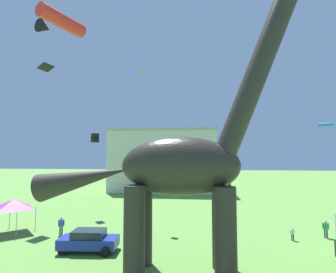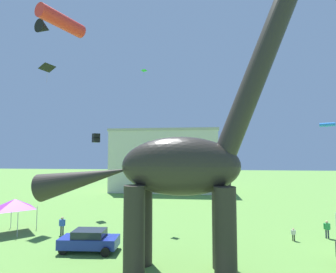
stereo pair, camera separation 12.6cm
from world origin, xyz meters
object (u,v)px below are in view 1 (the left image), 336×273
parked_sedan_left (89,240)px  person_photographer (326,227)px  kite_mid_right (326,125)px  dinosaur_sculpture (179,166)px  festival_canopy_tent (13,204)px  kite_high_right (46,67)px  kite_trailing (58,23)px  kite_far_right (143,70)px  person_strolling_adult (292,233)px  kite_near_low (95,138)px  person_far_spectator (61,224)px

parked_sedan_left → person_photographer: parked_sedan_left is taller
kite_mid_right → dinosaur_sculpture: bearing=-132.6°
festival_canopy_tent → kite_high_right: (-0.86, 5.74, 14.87)m
kite_trailing → person_photographer: bearing=36.1°
dinosaur_sculpture → parked_sedan_left: bearing=177.7°
parked_sedan_left → kite_far_right: kite_far_right is taller
kite_mid_right → person_strolling_adult: bearing=-125.8°
festival_canopy_tent → kite_mid_right: kite_mid_right is taller
parked_sedan_left → kite_mid_right: bearing=28.9°
person_photographer → kite_high_right: 33.29m
kite_near_low → dinosaur_sculpture: bearing=-52.6°
person_far_spectator → kite_mid_right: bearing=-13.5°
person_strolling_adult → festival_canopy_tent: (-24.65, -0.50, 1.92)m
person_photographer → kite_far_right: bearing=-92.6°
person_far_spectator → kite_trailing: bearing=-100.5°
parked_sedan_left → kite_high_right: 21.51m
person_strolling_adult → kite_near_low: (-20.33, 7.74, 8.55)m
dinosaur_sculpture → kite_mid_right: bearing=68.3°
person_strolling_adult → kite_mid_right: size_ratio=0.59×
kite_mid_right → kite_near_low: 28.75m
festival_canopy_tent → person_far_spectator: bearing=-3.5°
kite_far_right → kite_high_right: (-11.39, -1.47, 0.32)m
parked_sedan_left → person_photographer: 19.56m
kite_mid_right → kite_near_low: size_ratio=1.59×
dinosaur_sculpture → person_photographer: 15.55m
person_strolling_adult → dinosaur_sculpture: bearing=10.5°
kite_mid_right → kite_high_right: (-33.66, -6.06, 6.59)m
person_photographer → parked_sedan_left: bearing=-58.5°
person_strolling_adult → kite_far_right: (-14.12, 6.71, 16.47)m
dinosaur_sculpture → person_photographer: size_ratio=11.98×
kite_trailing → kite_mid_right: bearing=45.6°
person_far_spectator → person_photographer: size_ratio=1.07×
festival_canopy_tent → kite_mid_right: 35.83m
kite_near_low → person_far_spectator: bearing=-86.4°
person_far_spectator → festival_canopy_tent: 5.12m
parked_sedan_left → kite_trailing: kite_trailing is taller
kite_trailing → parked_sedan_left: bearing=100.3°
person_strolling_adult → kite_trailing: kite_trailing is taller
festival_canopy_tent → kite_trailing: size_ratio=1.27×
person_photographer → kite_far_right: kite_far_right is taller
person_strolling_adult → festival_canopy_tent: bearing=-27.5°
dinosaur_sculpture → parked_sedan_left: (-6.85, 2.93, -5.56)m
person_strolling_adult → kite_high_right: size_ratio=0.46×
festival_canopy_tent → kite_high_right: kite_high_right is taller
kite_far_right → person_far_spectator: bearing=-127.1°
person_far_spectator → person_photographer: (22.87, 1.84, -0.06)m
person_strolling_adult → kite_near_low: kite_near_low is taller
person_strolling_adult → kite_far_right: 22.71m
parked_sedan_left → kite_near_low: size_ratio=3.95×
person_strolling_adult → kite_mid_right: kite_mid_right is taller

